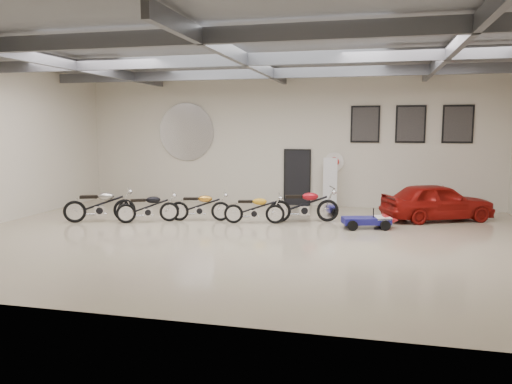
% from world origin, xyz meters
% --- Properties ---
extents(floor, '(16.00, 12.00, 0.01)m').
position_xyz_m(floor, '(0.00, 0.00, 0.00)').
color(floor, tan).
rests_on(floor, ground).
extents(ceiling, '(16.00, 12.00, 0.01)m').
position_xyz_m(ceiling, '(0.00, 0.00, 5.00)').
color(ceiling, slate).
rests_on(ceiling, back_wall).
extents(back_wall, '(16.00, 0.02, 5.00)m').
position_xyz_m(back_wall, '(0.00, 6.00, 2.50)').
color(back_wall, beige).
rests_on(back_wall, floor).
extents(ceiling_beams, '(15.80, 11.80, 0.32)m').
position_xyz_m(ceiling_beams, '(0.00, 0.00, 4.75)').
color(ceiling_beams, '#53545A').
rests_on(ceiling_beams, ceiling).
extents(door, '(0.92, 0.08, 2.10)m').
position_xyz_m(door, '(0.50, 5.95, 1.05)').
color(door, black).
rests_on(door, back_wall).
extents(logo_plaque, '(2.30, 0.06, 1.16)m').
position_xyz_m(logo_plaque, '(-4.00, 5.95, 2.80)').
color(logo_plaque, silver).
rests_on(logo_plaque, back_wall).
extents(poster_left, '(1.05, 0.08, 1.35)m').
position_xyz_m(poster_left, '(3.00, 5.96, 3.10)').
color(poster_left, black).
rests_on(poster_left, back_wall).
extents(poster_mid, '(1.05, 0.08, 1.35)m').
position_xyz_m(poster_mid, '(4.60, 5.96, 3.10)').
color(poster_mid, black).
rests_on(poster_mid, back_wall).
extents(poster_right, '(1.05, 0.08, 1.35)m').
position_xyz_m(poster_right, '(6.20, 5.96, 3.10)').
color(poster_right, black).
rests_on(poster_right, back_wall).
extents(oil_sign, '(0.72, 0.10, 0.72)m').
position_xyz_m(oil_sign, '(1.90, 5.95, 1.70)').
color(oil_sign, white).
rests_on(oil_sign, back_wall).
extents(banner_stand, '(0.52, 0.23, 1.88)m').
position_xyz_m(banner_stand, '(1.80, 5.50, 0.94)').
color(banner_stand, white).
rests_on(banner_stand, floor).
extents(motorcycle_silver, '(2.25, 1.53, 1.13)m').
position_xyz_m(motorcycle_silver, '(-5.08, 1.10, 0.57)').
color(motorcycle_silver, silver).
rests_on(motorcycle_silver, floor).
extents(motorcycle_black, '(1.98, 1.38, 1.00)m').
position_xyz_m(motorcycle_black, '(-3.56, 1.38, 0.50)').
color(motorcycle_black, silver).
rests_on(motorcycle_black, floor).
extents(motorcycle_gold, '(2.00, 1.00, 1.00)m').
position_xyz_m(motorcycle_gold, '(-2.05, 2.01, 0.50)').
color(motorcycle_gold, silver).
rests_on(motorcycle_gold, floor).
extents(motorcycle_yellow, '(1.94, 0.92, 0.97)m').
position_xyz_m(motorcycle_yellow, '(-0.24, 1.97, 0.48)').
color(motorcycle_yellow, silver).
rests_on(motorcycle_yellow, floor).
extents(motorcycle_red, '(2.30, 1.31, 1.14)m').
position_xyz_m(motorcycle_red, '(1.24, 2.57, 0.57)').
color(motorcycle_red, silver).
rests_on(motorcycle_red, floor).
extents(go_kart, '(1.86, 1.21, 0.62)m').
position_xyz_m(go_kart, '(3.32, 2.04, 0.31)').
color(go_kart, navy).
rests_on(go_kart, floor).
extents(vintage_car, '(2.75, 3.84, 1.21)m').
position_xyz_m(vintage_car, '(5.39, 3.90, 0.61)').
color(vintage_car, maroon).
rests_on(vintage_car, floor).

